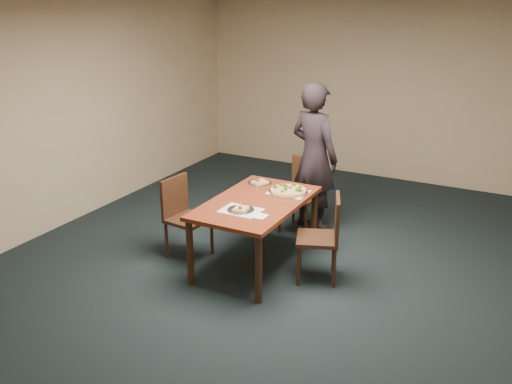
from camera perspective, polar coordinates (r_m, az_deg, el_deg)
The scene contains 13 objects.
ground at distance 5.96m, azimuth 1.01°, elevation -9.04°, with size 8.00×8.00×0.00m, color black.
room_shell at distance 5.35m, azimuth 1.13°, elevation 7.51°, with size 8.00×8.00×8.00m.
dining_table at distance 6.05m, azimuth 0.00°, elevation -1.71°, with size 0.90×1.50×0.75m.
chair_far at distance 7.06m, azimuth 4.72°, elevation 0.20°, with size 0.45×0.45×0.91m.
chair_left at distance 6.39m, azimuth -7.33°, elevation -2.04°, with size 0.46×0.46×0.91m.
chair_right at distance 5.86m, azimuth 6.93°, elevation -4.11°, with size 0.54×0.54×0.91m.
diner at distance 7.00m, azimuth 5.82°, elevation 3.50°, with size 0.67×0.44×1.85m, color black.
placemat_main at distance 6.28m, azimuth 3.26°, elevation -0.02°, with size 0.42×0.32×0.00m, color white.
placemat_near at distance 5.76m, azimuth -1.53°, elevation -1.85°, with size 0.40×0.30×0.00m, color white.
pizza_pan at distance 6.27m, azimuth 3.28°, elevation 0.18°, with size 0.43×0.43×0.07m.
slice_plate_near at distance 5.76m, azimuth -1.53°, elevation -1.73°, with size 0.28×0.28×0.06m.
slice_plate_far at distance 6.55m, azimuth 0.37°, elevation 0.98°, with size 0.28×0.28×0.06m.
napkin at distance 5.62m, azimuth 0.34°, elevation -2.42°, with size 0.14×0.14×0.01m, color white.
Camera 1 is at (2.34, -4.67, 2.88)m, focal length 40.00 mm.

